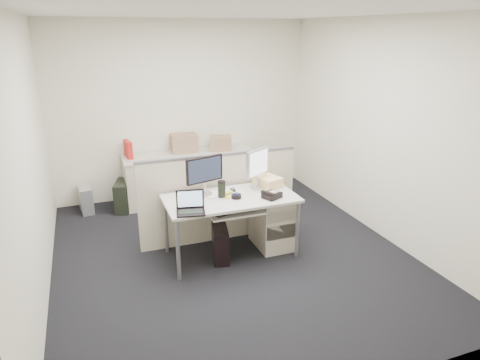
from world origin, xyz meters
name	(u,v)px	position (x,y,z in m)	size (l,w,h in m)	color
floor	(231,254)	(0.00, 0.00, -0.01)	(4.00, 4.50, 0.01)	black
ceiling	(229,12)	(0.00, 0.00, 2.70)	(4.00, 4.50, 0.01)	white
wall_back	(183,110)	(0.00, 2.25, 1.35)	(4.00, 0.02, 2.70)	silver
wall_front	(348,229)	(0.00, -2.25, 1.35)	(4.00, 0.02, 2.70)	silver
wall_left	(29,163)	(-2.00, 0.00, 1.35)	(0.02, 4.50, 2.70)	silver
wall_right	(382,130)	(2.00, 0.00, 1.35)	(0.02, 4.50, 2.70)	silver
desk	(231,203)	(0.00, 0.00, 0.66)	(1.50, 0.75, 0.73)	#AFABA3
keyboard_tray	(236,212)	(0.00, -0.18, 0.62)	(0.62, 0.32, 0.02)	#AFABA3
drawer_pedestal	(272,221)	(0.55, 0.05, 0.33)	(0.40, 0.55, 0.65)	beige
cubicle_partition	(219,198)	(0.00, 0.45, 0.55)	(2.00, 0.06, 1.10)	beige
back_counter	(190,177)	(0.00, 1.93, 0.36)	(2.00, 0.60, 0.72)	beige
monitor_main	(205,176)	(-0.25, 0.18, 0.96)	(0.46, 0.18, 0.46)	black
monitor_small	(257,169)	(0.40, 0.18, 0.97)	(0.39, 0.19, 0.47)	#B7B7BC
laptop	(190,203)	(-0.54, -0.28, 0.84)	(0.29, 0.22, 0.22)	black
trackball	(236,196)	(0.05, -0.05, 0.75)	(0.11, 0.11, 0.04)	black
desk_phone	(272,195)	(0.43, -0.18, 0.76)	(0.20, 0.16, 0.06)	black
paper_stack	(217,195)	(-0.12, 0.12, 0.74)	(0.20, 0.26, 0.01)	white
sticky_pad	(226,197)	(-0.05, 0.00, 0.74)	(0.07, 0.07, 0.01)	gold
travel_mug	(222,190)	(-0.10, 0.02, 0.82)	(0.09, 0.09, 0.19)	black
banana	(228,193)	(0.00, 0.10, 0.75)	(0.16, 0.04, 0.04)	gold
cellphone	(233,190)	(0.10, 0.20, 0.74)	(0.05, 0.10, 0.01)	black
manila_folders	(268,181)	(0.55, 0.20, 0.79)	(0.24, 0.31, 0.12)	#F3E182
keyboard	(231,209)	(-0.05, -0.14, 0.64)	(0.46, 0.16, 0.03)	black
pc_tower_desk	(220,243)	(-0.15, -0.05, 0.19)	(0.17, 0.42, 0.39)	black
pc_tower_spare_dark	(123,196)	(-1.05, 1.83, 0.22)	(0.19, 0.47, 0.44)	black
pc_tower_spare_silver	(86,199)	(-1.57, 1.97, 0.19)	(0.16, 0.41, 0.38)	#B7B7BC
cardboard_box_left	(184,144)	(-0.05, 2.05, 0.87)	(0.39, 0.30, 0.30)	#987A57
cardboard_box_right	(221,144)	(0.51, 1.94, 0.84)	(0.34, 0.26, 0.24)	#987A57
red_binder	(128,150)	(-0.90, 2.03, 0.86)	(0.07, 0.29, 0.27)	red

